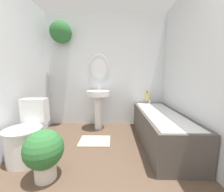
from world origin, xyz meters
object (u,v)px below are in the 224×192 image
at_px(bathtub, 160,127).
at_px(potted_plant, 44,151).
at_px(toilet, 27,137).
at_px(pedestal_sink, 98,102).
at_px(shampoo_bottle, 147,96).

xyz_separation_m(bathtub, potted_plant, (-1.50, -0.82, 0.05)).
distance_m(bathtub, potted_plant, 1.71).
bearing_deg(bathtub, potted_plant, -151.22).
bearing_deg(potted_plant, bathtub, 28.78).
bearing_deg(toilet, pedestal_sink, 52.28).
bearing_deg(bathtub, shampoo_bottle, 93.93).
relative_size(toilet, shampoo_bottle, 4.26).
bearing_deg(potted_plant, toilet, 138.94).
xyz_separation_m(pedestal_sink, bathtub, (1.09, -0.61, -0.30)).
bearing_deg(pedestal_sink, toilet, -127.72).
bearing_deg(shampoo_bottle, bathtub, -86.07).
bearing_deg(toilet, potted_plant, -41.06).
height_order(pedestal_sink, shampoo_bottle, pedestal_sink).
bearing_deg(shampoo_bottle, toilet, -146.77).
bearing_deg(shampoo_bottle, potted_plant, -132.49).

